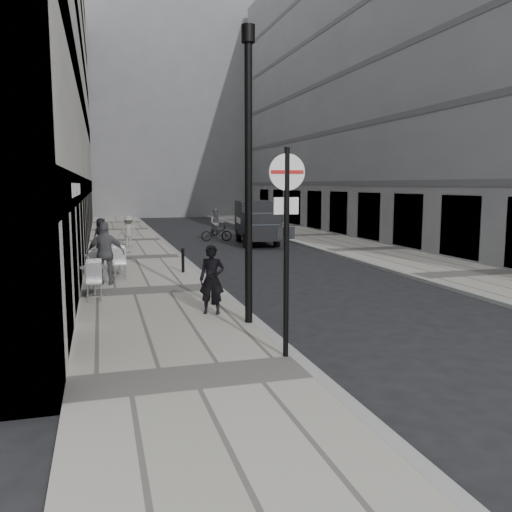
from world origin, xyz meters
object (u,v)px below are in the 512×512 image
(sign_post, at_px, (286,225))
(cyclist, at_px, (216,228))
(panel_van, at_px, (256,220))
(walking_man, at_px, (212,279))
(lamppost, at_px, (248,162))

(sign_post, xyz_separation_m, cyclist, (3.22, 21.35, -1.79))
(sign_post, relative_size, cyclist, 1.98)
(panel_van, bearing_deg, cyclist, 138.99)
(cyclist, bearing_deg, sign_post, -94.52)
(walking_man, height_order, panel_van, panel_van)
(walking_man, distance_m, sign_post, 3.99)
(lamppost, bearing_deg, cyclist, 80.28)
(sign_post, height_order, cyclist, sign_post)
(walking_man, relative_size, lamppost, 0.26)
(lamppost, height_order, cyclist, lamppost)
(walking_man, bearing_deg, lamppost, -39.13)
(walking_man, relative_size, sign_post, 0.45)
(panel_van, bearing_deg, walking_man, -102.73)
(walking_man, bearing_deg, sign_post, -60.19)
(lamppost, bearing_deg, panel_van, 73.35)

